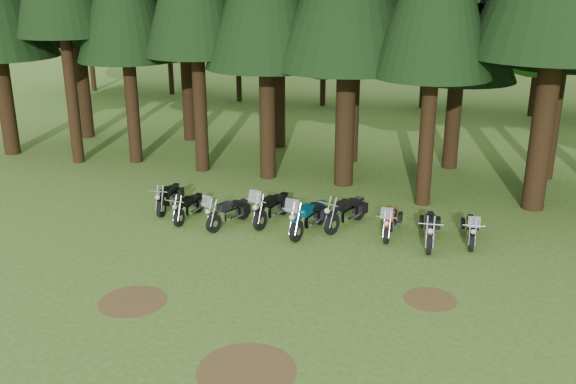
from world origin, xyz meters
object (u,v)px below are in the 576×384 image
motorcycle_3 (272,209)px  motorcycle_6 (390,223)px  motorcycle_1 (189,208)px  motorcycle_8 (471,231)px  motorcycle_0 (169,198)px  motorcycle_7 (430,230)px  motorcycle_2 (228,213)px  motorcycle_5 (346,213)px  motorcycle_4 (308,218)px

motorcycle_3 → motorcycle_6: size_ratio=1.15×
motorcycle_1 → motorcycle_8: motorcycle_8 is taller
motorcycle_0 → motorcycle_7: motorcycle_7 is taller
motorcycle_2 → motorcycle_8: (7.97, 1.00, -0.04)m
motorcycle_1 → motorcycle_6: bearing=7.5°
motorcycle_0 → motorcycle_5: 6.55m
motorcycle_6 → motorcycle_7: (1.31, -0.33, 0.03)m
motorcycle_7 → motorcycle_4: bearing=178.4°
motorcycle_3 → motorcycle_7: (5.42, -0.27, -0.03)m
motorcycle_4 → motorcycle_8: bearing=19.6°
motorcycle_5 → motorcycle_8: 4.13m
motorcycle_1 → motorcycle_3: bearing=13.8°
motorcycle_7 → motorcycle_6: bearing=160.3°
motorcycle_1 → motorcycle_0: bearing=152.3°
motorcycle_5 → motorcycle_0: bearing=-157.0°
motorcycle_3 → motorcycle_5: 2.57m
motorcycle_7 → motorcycle_0: bearing=172.5°
motorcycle_1 → motorcycle_4: bearing=2.8°
motorcycle_0 → motorcycle_6: motorcycle_6 is taller
motorcycle_3 → motorcycle_6: motorcycle_3 is taller
motorcycle_0 → motorcycle_1: 1.30m
motorcycle_6 → motorcycle_8: 2.57m
motorcycle_5 → motorcycle_7: (2.87, -0.63, -0.02)m
motorcycle_2 → motorcycle_7: bearing=23.4°
motorcycle_3 → motorcycle_6: 4.11m
motorcycle_2 → motorcycle_4: (2.78, 0.23, 0.06)m
motorcycle_3 → motorcycle_5: bearing=18.7°
motorcycle_5 → motorcycle_8: bearing=18.3°
motorcycle_6 → motorcycle_0: bearing=179.6°
motorcycle_3 → motorcycle_5: (2.54, 0.37, -0.01)m
motorcycle_1 → motorcycle_4: 4.35m
motorcycle_3 → motorcycle_6: bearing=11.4°
motorcycle_2 → motorcycle_6: 5.48m
motorcycle_4 → motorcycle_7: bearing=15.1°
motorcycle_2 → motorcycle_5: 4.01m
motorcycle_2 → motorcycle_7: size_ratio=0.94×
motorcycle_7 → motorcycle_5: bearing=162.0°
motorcycle_7 → motorcycle_8: (1.25, 0.50, -0.05)m
motorcycle_4 → motorcycle_7: 3.96m
motorcycle_3 → motorcycle_0: bearing=-170.2°
motorcycle_2 → motorcycle_8: size_ratio=1.07×
motorcycle_0 → motorcycle_3: bearing=-7.6°
motorcycle_0 → motorcycle_3: motorcycle_3 is taller
motorcycle_5 → motorcycle_1: bearing=-149.7°
motorcycle_6 → motorcycle_2: bearing=-171.8°
motorcycle_4 → motorcycle_6: (2.64, 0.60, -0.08)m
motorcycle_3 → motorcycle_7: motorcycle_3 is taller
motorcycle_3 → motorcycle_5: motorcycle_3 is taller
motorcycle_6 → motorcycle_5: bearing=168.5°
motorcycle_5 → motorcycle_8: (4.13, -0.13, -0.08)m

